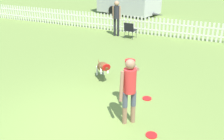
# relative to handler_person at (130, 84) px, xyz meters

# --- Properties ---
(ground_plane) EXTENTS (240.00, 240.00, 0.00)m
(ground_plane) POSITION_rel_handler_person_xyz_m (-1.14, -0.52, -0.98)
(ground_plane) COLOR olive
(handler_person) EXTENTS (0.57, 1.05, 1.57)m
(handler_person) POSITION_rel_handler_person_xyz_m (0.00, 0.00, 0.00)
(handler_person) COLOR #8C664C
(handler_person) RESTS_ON ground_plane
(leaping_dog) EXTENTS (0.89, 1.00, 0.71)m
(leaping_dog) POSITION_rel_handler_person_xyz_m (-1.57, 1.83, -0.55)
(leaping_dog) COLOR brown
(leaping_dog) RESTS_ON ground_plane
(frisbee_near_handler) EXTENTS (0.25, 0.25, 0.02)m
(frisbee_near_handler) POSITION_rel_handler_person_xyz_m (0.09, 1.20, -0.96)
(frisbee_near_handler) COLOR red
(frisbee_near_handler) RESTS_ON ground_plane
(frisbee_near_dog) EXTENTS (0.25, 0.25, 0.02)m
(frisbee_near_dog) POSITION_rel_handler_person_xyz_m (0.64, -0.29, -0.96)
(frisbee_near_dog) COLOR red
(frisbee_near_dog) RESTS_ON ground_plane
(picket_fence) EXTENTS (25.06, 0.04, 0.90)m
(picket_fence) POSITION_rel_handler_person_xyz_m (-1.14, 7.60, -0.52)
(picket_fence) COLOR silver
(picket_fence) RESTS_ON ground_plane
(folding_chair_blue_left) EXTENTS (0.55, 0.56, 0.79)m
(folding_chair_blue_left) POSITION_rel_handler_person_xyz_m (-2.44, 6.53, -0.51)
(folding_chair_blue_left) COLOR #333338
(folding_chair_blue_left) RESTS_ON ground_plane
(spectator_standing) EXTENTS (0.41, 0.27, 1.74)m
(spectator_standing) POSITION_rel_handler_person_xyz_m (-3.22, 6.70, 0.09)
(spectator_standing) COLOR black
(spectator_standing) RESTS_ON ground_plane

